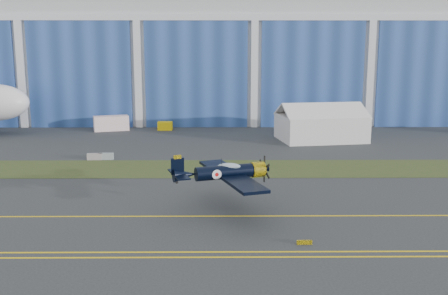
{
  "coord_description": "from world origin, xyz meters",
  "views": [
    {
      "loc": [
        15.4,
        -50.61,
        15.14
      ],
      "look_at": [
        15.87,
        5.65,
        4.33
      ],
      "focal_mm": 42.0,
      "sensor_mm": 36.0,
      "label": 1
    }
  ],
  "objects_px": {
    "tent": "(321,121)",
    "tug": "(165,126)",
    "warbird": "(225,172)",
    "shipping_container": "(111,123)"
  },
  "relations": [
    {
      "from": "shipping_container",
      "to": "tug",
      "type": "relative_size",
      "value": 2.35
    },
    {
      "from": "tent",
      "to": "tug",
      "type": "relative_size",
      "value": 5.61
    },
    {
      "from": "shipping_container",
      "to": "tent",
      "type": "bearing_deg",
      "value": -33.73
    },
    {
      "from": "warbird",
      "to": "tug",
      "type": "bearing_deg",
      "value": 83.68
    },
    {
      "from": "tent",
      "to": "shipping_container",
      "type": "bearing_deg",
      "value": 154.97
    },
    {
      "from": "warbird",
      "to": "tug",
      "type": "relative_size",
      "value": 5.84
    },
    {
      "from": "tent",
      "to": "shipping_container",
      "type": "height_order",
      "value": "tent"
    },
    {
      "from": "tent",
      "to": "shipping_container",
      "type": "distance_m",
      "value": 38.18
    },
    {
      "from": "tent",
      "to": "warbird",
      "type": "bearing_deg",
      "value": -122.24
    },
    {
      "from": "warbird",
      "to": "tent",
      "type": "relative_size",
      "value": 1.04
    }
  ]
}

